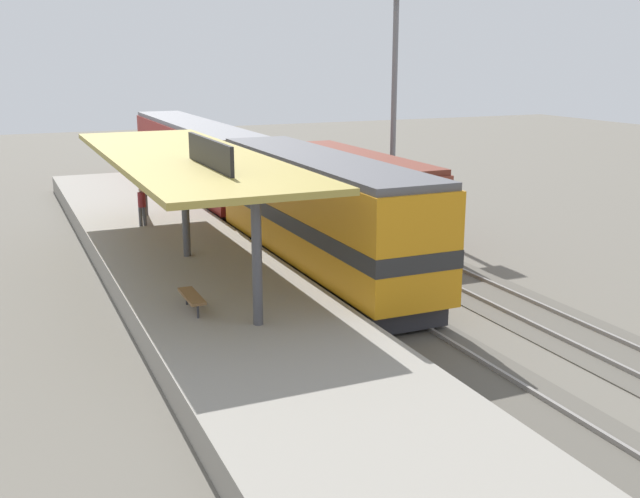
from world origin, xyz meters
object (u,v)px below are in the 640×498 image
(locomotive, at_px, (319,215))
(passenger_carriage_single, at_px, (195,158))
(platform_bench, at_px, (192,297))
(light_mast, at_px, (395,50))
(freight_car, at_px, (356,191))
(person_waiting, at_px, (142,204))

(locomotive, xyz_separation_m, passenger_carriage_single, (0.00, 18.00, -0.10))
(locomotive, bearing_deg, platform_bench, -143.55)
(light_mast, bearing_deg, passenger_carriage_single, 129.16)
(platform_bench, xyz_separation_m, passenger_carriage_single, (6.00, 22.43, 0.97))
(platform_bench, distance_m, freight_car, 15.03)
(platform_bench, height_order, person_waiting, person_waiting)
(platform_bench, height_order, passenger_carriage_single, passenger_carriage_single)
(passenger_carriage_single, bearing_deg, light_mast, -50.84)
(light_mast, bearing_deg, platform_bench, -137.03)
(passenger_carriage_single, height_order, freight_car, passenger_carriage_single)
(freight_car, bearing_deg, person_waiting, 171.97)
(freight_car, height_order, light_mast, light_mast)
(light_mast, distance_m, person_waiting, 14.51)
(passenger_carriage_single, xyz_separation_m, person_waiting, (-5.12, -10.43, -0.46))
(platform_bench, distance_m, light_mast, 20.14)
(locomotive, height_order, freight_car, locomotive)
(freight_car, distance_m, person_waiting, 9.82)
(passenger_carriage_single, distance_m, freight_car, 12.67)
(platform_bench, xyz_separation_m, locomotive, (6.00, 4.43, 1.07))
(platform_bench, relative_size, passenger_carriage_single, 0.08)
(freight_car, relative_size, light_mast, 1.03)
(platform_bench, distance_m, person_waiting, 12.05)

